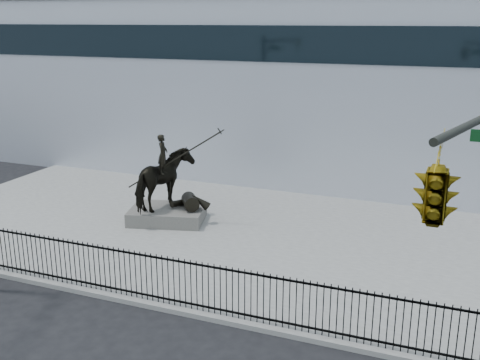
% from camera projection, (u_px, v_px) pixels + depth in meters
% --- Properties ---
extents(ground, '(120.00, 120.00, 0.00)m').
position_uv_depth(ground, '(190.00, 340.00, 14.66)').
color(ground, black).
rests_on(ground, ground).
extents(plaza, '(30.00, 12.00, 0.15)m').
position_uv_depth(plaza, '(274.00, 242.00, 20.89)').
color(plaza, gray).
rests_on(plaza, ground).
extents(building, '(44.00, 14.00, 9.00)m').
position_uv_depth(building, '(349.00, 85.00, 31.28)').
color(building, silver).
rests_on(building, ground).
extents(picket_fence, '(22.10, 0.10, 1.50)m').
position_uv_depth(picket_fence, '(209.00, 288.00, 15.53)').
color(picket_fence, black).
rests_on(picket_fence, plaza).
extents(statue_plinth, '(3.37, 2.73, 0.55)m').
position_uv_depth(statue_plinth, '(167.00, 215.00, 22.78)').
color(statue_plinth, '#55524D').
rests_on(statue_plinth, plaza).
extents(equestrian_statue, '(3.64, 2.77, 3.19)m').
position_uv_depth(equestrian_statue, '(167.00, 181.00, 22.38)').
color(equestrian_statue, black).
rests_on(equestrian_statue, statue_plinth).
extents(traffic_signal_right, '(2.17, 6.86, 7.00)m').
position_uv_depth(traffic_signal_right, '(479.00, 222.00, 9.24)').
color(traffic_signal_right, black).
rests_on(traffic_signal_right, ground).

